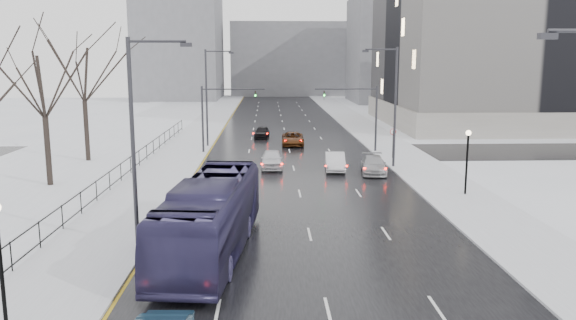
{
  "coord_description": "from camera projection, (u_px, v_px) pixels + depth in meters",
  "views": [
    {
      "loc": [
        -2.14,
        -5.96,
        9.0
      ],
      "look_at": [
        -0.82,
        30.19,
        2.5
      ],
      "focal_mm": 35.0,
      "sensor_mm": 36.0,
      "label": 1
    }
  ],
  "objects": [
    {
      "name": "sedan_right_near",
      "position": [
        335.0,
        161.0,
        45.83
      ],
      "size": [
        1.86,
        4.55,
        1.47
      ],
      "primitive_type": "imported",
      "rotation": [
        0.0,
        0.0,
        -0.07
      ],
      "color": "silver",
      "rests_on": "road"
    },
    {
      "name": "sidewalk_left",
      "position": [
        197.0,
        136.0,
        66.16
      ],
      "size": [
        5.0,
        150.0,
        0.16
      ],
      "primitive_type": "cube",
      "color": "silver",
      "rests_on": "ground"
    },
    {
      "name": "no_uturn_sign",
      "position": [
        393.0,
        134.0,
        50.73
      ],
      "size": [
        0.6,
        0.06,
        2.7
      ],
      "color": "#2D2D33",
      "rests_on": "sidewalk_right"
    },
    {
      "name": "road",
      "position": [
        286.0,
        136.0,
        66.54
      ],
      "size": [
        16.0,
        150.0,
        0.04
      ],
      "primitive_type": "cube",
      "color": "black",
      "rests_on": "ground"
    },
    {
      "name": "park_strip",
      "position": [
        116.0,
        137.0,
        65.82
      ],
      "size": [
        14.0,
        150.0,
        0.12
      ],
      "primitive_type": "cube",
      "color": "white",
      "rests_on": "ground"
    },
    {
      "name": "mast_signal_left",
      "position": [
        214.0,
        111.0,
        53.75
      ],
      "size": [
        6.1,
        0.33,
        6.5
      ],
      "color": "#2D2D33",
      "rests_on": "ground"
    },
    {
      "name": "sidewalk_right",
      "position": [
        374.0,
        135.0,
        66.91
      ],
      "size": [
        5.0,
        150.0,
        0.16
      ],
      "primitive_type": "cube",
      "color": "silver",
      "rests_on": "ground"
    },
    {
      "name": "streetlight_l_near",
      "position": [
        137.0,
        134.0,
        25.92
      ],
      "size": [
        2.95,
        0.25,
        10.0
      ],
      "color": "#2D2D33",
      "rests_on": "ground"
    },
    {
      "name": "civic_building",
      "position": [
        535.0,
        43.0,
        77.62
      ],
      "size": [
        41.0,
        31.0,
        24.8
      ],
      "color": "gray",
      "rests_on": "ground"
    },
    {
      "name": "iron_fence",
      "position": [
        101.0,
        186.0,
        36.41
      ],
      "size": [
        0.06,
        70.0,
        1.3
      ],
      "color": "black",
      "rests_on": "sidewalk_left"
    },
    {
      "name": "sedan_right_far",
      "position": [
        373.0,
        165.0,
        44.73
      ],
      "size": [
        2.46,
        4.9,
        1.37
      ],
      "primitive_type": "imported",
      "rotation": [
        0.0,
        0.0,
        -0.12
      ],
      "color": "#A1A2A6",
      "rests_on": "road"
    },
    {
      "name": "bldg_far_left",
      "position": [
        180.0,
        37.0,
        127.21
      ],
      "size": [
        18.0,
        22.0,
        28.0
      ],
      "primitive_type": "cube",
      "color": "slate",
      "rests_on": "ground"
    },
    {
      "name": "sedan_center_far",
      "position": [
        262.0,
        132.0,
        64.88
      ],
      "size": [
        1.9,
        4.03,
        1.33
      ],
      "primitive_type": "imported",
      "rotation": [
        0.0,
        0.0,
        -0.08
      ],
      "color": "black",
      "rests_on": "road"
    },
    {
      "name": "bus",
      "position": [
        211.0,
        217.0,
        26.03
      ],
      "size": [
        4.25,
        12.94,
        3.54
      ],
      "primitive_type": "imported",
      "rotation": [
        0.0,
        0.0,
        -0.1
      ],
      "color": "#302B54",
      "rests_on": "road"
    },
    {
      "name": "lamppost_r_mid",
      "position": [
        467.0,
        153.0,
        36.91
      ],
      "size": [
        0.36,
        0.36,
        4.28
      ],
      "color": "black",
      "rests_on": "sidewalk_right"
    },
    {
      "name": "sedan_right_cross",
      "position": [
        293.0,
        139.0,
        59.3
      ],
      "size": [
        2.39,
        4.98,
        1.37
      ],
      "primitive_type": "imported",
      "rotation": [
        0.0,
        0.0,
        -0.02
      ],
      "color": "#4C240D",
      "rests_on": "road"
    },
    {
      "name": "mast_signal_right",
      "position": [
        365.0,
        111.0,
        54.28
      ],
      "size": [
        6.1,
        0.33,
        6.5
      ],
      "color": "#2D2D33",
      "rests_on": "ground"
    },
    {
      "name": "streetlight_l_far",
      "position": [
        209.0,
        93.0,
        57.39
      ],
      "size": [
        2.95,
        0.25,
        10.0
      ],
      "color": "#2D2D33",
      "rests_on": "ground"
    },
    {
      "name": "bldg_far_right",
      "position": [
        408.0,
        50.0,
        119.7
      ],
      "size": [
        24.0,
        20.0,
        22.0
      ],
      "primitive_type": "cube",
      "color": "slate",
      "rests_on": "ground"
    },
    {
      "name": "cross_road",
      "position": [
        290.0,
        153.0,
        54.74
      ],
      "size": [
        130.0,
        10.0,
        0.04
      ],
      "primitive_type": "cube",
      "color": "black",
      "rests_on": "ground"
    },
    {
      "name": "bldg_far_center",
      "position": [
        291.0,
        59.0,
        143.78
      ],
      "size": [
        30.0,
        18.0,
        18.0
      ],
      "primitive_type": "cube",
      "color": "slate",
      "rests_on": "ground"
    },
    {
      "name": "streetlight_r_mid",
      "position": [
        393.0,
        101.0,
        46.17
      ],
      "size": [
        2.95,
        0.25,
        10.0
      ],
      "color": "#2D2D33",
      "rests_on": "ground"
    },
    {
      "name": "sedan_center_near",
      "position": [
        272.0,
        159.0,
        46.73
      ],
      "size": [
        1.81,
        4.46,
        1.52
      ],
      "primitive_type": "imported",
      "rotation": [
        0.0,
        0.0,
        -0.0
      ],
      "color": "silver",
      "rests_on": "road"
    },
    {
      "name": "tree_park_e",
      "position": [
        89.0,
        161.0,
        50.16
      ],
      "size": [
        9.45,
        9.45,
        13.5
      ],
      "primitive_type": null,
      "color": "black",
      "rests_on": "ground"
    },
    {
      "name": "tree_park_d",
      "position": [
        51.0,
        186.0,
        40.34
      ],
      "size": [
        8.75,
        8.75,
        12.5
      ],
      "primitive_type": null,
      "color": "black",
      "rests_on": "ground"
    }
  ]
}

